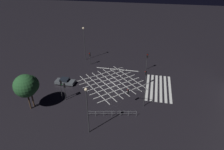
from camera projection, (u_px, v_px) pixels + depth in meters
The scene contains 14 objects.
ground_plane at pixel (112, 82), 42.53m from camera, with size 200.00×200.00×0.00m, color black.
road_markings at pixel (136, 84), 41.90m from camera, with size 15.28×19.88×0.01m.
traffic_light_se_main at pixel (147, 58), 46.33m from camera, with size 0.39×0.36×4.10m.
traffic_light_nw_cross at pixel (61, 86), 35.80m from camera, with size 0.36×0.39×4.08m.
traffic_light_nw_main at pixel (65, 88), 35.96m from camera, with size 0.39×0.36×3.55m.
traffic_light_median_south at pixel (146, 75), 40.57m from camera, with size 0.36×0.39×3.33m.
traffic_light_sw_cross at pixel (135, 93), 34.59m from camera, with size 0.36×3.07×3.32m.
traffic_light_ne_main at pixel (90, 56), 48.91m from camera, with size 0.39×0.36×3.30m.
street_lamp_east at pixel (84, 37), 49.66m from camera, with size 0.53×0.53×8.67m.
street_lamp_west at pixel (87, 104), 27.43m from camera, with size 0.45×0.45×7.89m.
street_tree_near at pixel (25, 86), 32.65m from camera, with size 3.88×3.88×6.60m.
street_tree_far at pixel (29, 85), 33.34m from camera, with size 3.28×3.28×6.10m.
waiting_car at pixel (65, 81), 41.76m from camera, with size 1.76×4.06×1.25m.
pedestrian_railing at pixel (112, 113), 32.82m from camera, with size 1.69×7.97×1.05m.
Camera 1 is at (-35.59, -7.38, 22.14)m, focal length 32.00 mm.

